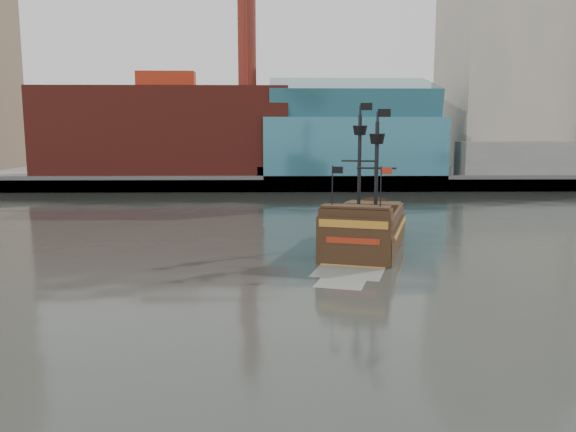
{
  "coord_description": "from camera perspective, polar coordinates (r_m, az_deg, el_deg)",
  "views": [
    {
      "loc": [
        -3.17,
        -28.07,
        9.52
      ],
      "look_at": [
        -2.3,
        9.0,
        4.0
      ],
      "focal_mm": 35.0,
      "sensor_mm": 36.0,
      "label": 1
    }
  ],
  "objects": [
    {
      "name": "seawall",
      "position": [
        91.0,
        0.65,
        3.29
      ],
      "size": [
        220.0,
        1.0,
        2.6
      ],
      "primitive_type": "cube",
      "color": "#4C4C49",
      "rests_on": "ground"
    },
    {
      "name": "promenade_far",
      "position": [
        120.42,
        0.16,
        4.41
      ],
      "size": [
        220.0,
        60.0,
        2.0
      ],
      "primitive_type": "cube",
      "color": "slate",
      "rests_on": "ground"
    },
    {
      "name": "pirate_ship",
      "position": [
        46.85,
        7.85,
        -1.89
      ],
      "size": [
        9.88,
        17.92,
        12.86
      ],
      "rotation": [
        0.0,
        0.0,
        -0.3
      ],
      "color": "black",
      "rests_on": "ground"
    },
    {
      "name": "ground",
      "position": [
        29.82,
        4.91,
        -10.19
      ],
      "size": [
        400.0,
        400.0,
        0.0
      ],
      "primitive_type": "plane",
      "color": "black",
      "rests_on": "ground"
    },
    {
      "name": "skyline",
      "position": [
        113.94,
        2.99,
        16.04
      ],
      "size": [
        149.0,
        45.0,
        62.0
      ],
      "color": "#80694C",
      "rests_on": "promenade_far"
    }
  ]
}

